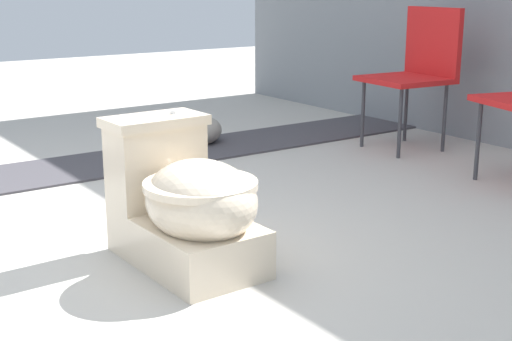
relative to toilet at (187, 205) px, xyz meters
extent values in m
plane|color=#B7B2A8|center=(-0.18, -0.29, -0.22)|extent=(14.00, 14.00, 0.00)
cube|color=#423F44|center=(-1.52, 0.21, -0.21)|extent=(0.56, 8.00, 0.01)
cube|color=beige|center=(0.00, 0.00, -0.14)|extent=(0.61, 0.35, 0.17)
ellipsoid|color=beige|center=(0.10, 0.00, 0.04)|extent=(0.45, 0.37, 0.28)
cylinder|color=beige|center=(0.10, 0.00, 0.10)|extent=(0.40, 0.40, 0.03)
cube|color=beige|center=(-0.21, -0.01, 0.10)|extent=(0.19, 0.34, 0.30)
cube|color=beige|center=(-0.21, -0.01, 0.27)|extent=(0.21, 0.37, 0.04)
cylinder|color=silver|center=(-0.22, 0.07, 0.29)|extent=(0.02, 0.02, 0.01)
cube|color=red|center=(-0.85, 1.96, 0.20)|extent=(0.48, 0.48, 0.03)
cube|color=red|center=(-0.83, 2.16, 0.41)|extent=(0.44, 0.08, 0.40)
cylinder|color=#38383D|center=(-0.69, 1.78, -0.02)|extent=(0.02, 0.02, 0.40)
cylinder|color=#38383D|center=(-1.03, 1.81, -0.02)|extent=(0.02, 0.02, 0.40)
cylinder|color=#38383D|center=(-0.66, 2.12, -0.02)|extent=(0.02, 0.02, 0.40)
cylinder|color=#38383D|center=(-1.00, 2.15, -0.02)|extent=(0.02, 0.02, 0.40)
cylinder|color=#38383D|center=(-0.14, 1.76, -0.02)|extent=(0.02, 0.02, 0.40)
ellipsoid|color=gray|center=(-1.64, 1.02, -0.13)|extent=(0.35, 0.37, 0.18)
camera|label=1|loc=(2.09, -1.16, 0.76)|focal=50.00mm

